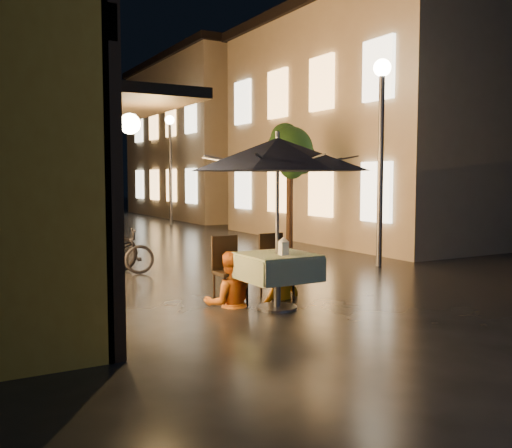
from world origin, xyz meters
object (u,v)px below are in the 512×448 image
patio_umbrella (277,154)px  person_orange (229,253)px  streetlamp_near (381,124)px  person_yellow (280,253)px  bicycle_0 (110,253)px  table_lantern (283,245)px  cafe_table (277,267)px

patio_umbrella → person_orange: patio_umbrella is taller
patio_umbrella → person_orange: (-0.48, 0.53, -1.39)m
streetlamp_near → person_orange: size_ratio=2.77×
person_yellow → bicycle_0: (-1.71, 3.27, -0.26)m
patio_umbrella → table_lantern: (-0.00, -0.16, -1.23)m
person_yellow → cafe_table: bearing=40.4°
person_orange → bicycle_0: (-0.83, 3.33, -0.33)m
person_orange → person_yellow: size_ratio=1.10×
streetlamp_near → cafe_table: bearing=-149.5°
person_orange → cafe_table: bearing=147.1°
cafe_table → person_orange: (-0.48, 0.53, 0.18)m
cafe_table → person_orange: size_ratio=0.65×
streetlamp_near → person_orange: (-4.35, -1.75, -2.15)m
cafe_table → person_yellow: person_yellow is taller
cafe_table → person_yellow: 0.72m
table_lantern → person_yellow: person_yellow is taller
streetlamp_near → patio_umbrella: (-3.88, -2.28, -0.77)m
patio_umbrella → person_yellow: 1.62m
streetlamp_near → person_yellow: 4.46m
person_orange → table_lantern: bearing=139.7°
patio_umbrella → bicycle_0: patio_umbrella is taller
patio_umbrella → cafe_table: bearing=-153.4°
table_lantern → cafe_table: bearing=90.0°
table_lantern → person_yellow: bearing=61.7°
cafe_table → table_lantern: table_lantern is taller
cafe_table → patio_umbrella: bearing=26.6°
cafe_table → patio_umbrella: patio_umbrella is taller
table_lantern → person_yellow: size_ratio=0.18×
cafe_table → bicycle_0: 4.08m
table_lantern → streetlamp_near: bearing=32.2°
table_lantern → bicycle_0: (-1.30, 4.02, -0.49)m
cafe_table → person_yellow: size_ratio=0.71×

